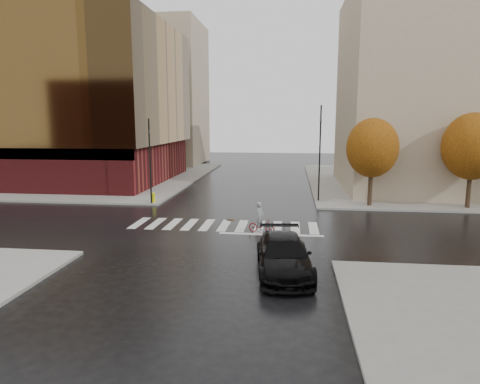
% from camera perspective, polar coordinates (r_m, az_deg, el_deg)
% --- Properties ---
extents(ground, '(120.00, 120.00, 0.00)m').
position_cam_1_polar(ground, '(26.29, -2.28, -4.75)').
color(ground, black).
rests_on(ground, ground).
extents(sidewalk_nw, '(30.00, 30.00, 0.15)m').
position_cam_1_polar(sidewalk_nw, '(52.90, -21.53, 1.96)').
color(sidewalk_nw, gray).
rests_on(sidewalk_nw, ground).
extents(sidewalk_ne, '(30.00, 30.00, 0.15)m').
position_cam_1_polar(sidewalk_ne, '(49.58, 26.73, 1.13)').
color(sidewalk_ne, gray).
rests_on(sidewalk_ne, ground).
extents(crosswalk, '(12.00, 3.00, 0.01)m').
position_cam_1_polar(crosswalk, '(26.77, -2.11, -4.47)').
color(crosswalk, silver).
rests_on(crosswalk, ground).
extents(office_glass, '(27.00, 19.00, 16.00)m').
position_cam_1_polar(office_glass, '(50.42, -24.77, 10.76)').
color(office_glass, maroon).
rests_on(office_glass, sidewalk_nw).
extents(building_ne_tan, '(16.00, 16.00, 18.00)m').
position_cam_1_polar(building_ne_tan, '(44.16, 24.43, 12.20)').
color(building_ne_tan, tan).
rests_on(building_ne_tan, sidewalk_ne).
extents(building_nw_far, '(14.00, 12.00, 20.00)m').
position_cam_1_polar(building_nw_far, '(65.40, -11.34, 12.64)').
color(building_nw_far, tan).
rests_on(building_nw_far, sidewalk_nw).
extents(tree_ne_a, '(3.80, 3.80, 6.50)m').
position_cam_1_polar(tree_ne_a, '(33.15, 17.22, 5.63)').
color(tree_ne_a, black).
rests_on(tree_ne_a, sidewalk_ne).
extents(tree_ne_b, '(4.20, 4.20, 6.89)m').
position_cam_1_polar(tree_ne_b, '(35.08, 28.60, 5.35)').
color(tree_ne_b, black).
rests_on(tree_ne_b, sidewalk_ne).
extents(sedan, '(2.80, 5.69, 1.59)m').
position_cam_1_polar(sedan, '(18.57, 5.85, -8.40)').
color(sedan, black).
rests_on(sedan, ground).
extents(cyclist, '(1.71, 1.07, 1.83)m').
position_cam_1_polar(cyclist, '(24.91, 2.81, -4.09)').
color(cyclist, maroon).
rests_on(cyclist, ground).
extents(traffic_light_nw, '(0.18, 0.16, 6.46)m').
position_cam_1_polar(traffic_light_nw, '(33.32, -11.93, 4.65)').
color(traffic_light_nw, black).
rests_on(traffic_light_nw, sidewalk_nw).
extents(traffic_light_ne, '(0.19, 0.21, 7.48)m').
position_cam_1_polar(traffic_light_ne, '(34.28, 10.61, 5.97)').
color(traffic_light_ne, black).
rests_on(traffic_light_ne, sidewalk_ne).
extents(fire_hydrant, '(0.28, 0.28, 0.80)m').
position_cam_1_polar(fire_hydrant, '(33.88, -11.45, -0.65)').
color(fire_hydrant, '#F5F10E').
rests_on(fire_hydrant, sidewalk_nw).
extents(manhole, '(0.74, 0.74, 0.01)m').
position_cam_1_polar(manhole, '(28.18, -1.24, -3.75)').
color(manhole, '#513C1D').
rests_on(manhole, ground).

